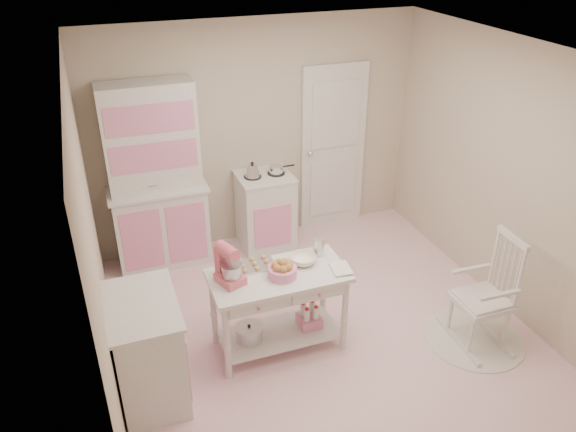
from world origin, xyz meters
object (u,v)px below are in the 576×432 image
object	(u,v)px
stand_mixer	(229,265)
hutch	(156,179)
stove	(265,211)
work_table	(279,311)
base_cabinet	(148,350)
rocking_chair	(483,291)
bread_basket	(282,272)

from	to	relation	value
stand_mixer	hutch	bearing A→B (deg)	79.50
stove	work_table	distance (m)	1.80
hutch	stand_mixer	size ratio (longest dim) A/B	6.12
base_cabinet	rocking_chair	xyz separation A→B (m)	(2.93, -0.36, 0.09)
rocking_chair	base_cabinet	bearing A→B (deg)	175.38
stove	rocking_chair	xyz separation A→B (m)	(1.31, -2.30, 0.09)
stove	bread_basket	world-z (taller)	stove
stove	bread_basket	bearing A→B (deg)	-103.30
work_table	bread_basket	distance (m)	0.45
base_cabinet	hutch	bearing A→B (deg)	78.14
stove	base_cabinet	size ratio (longest dim) A/B	1.00
work_table	stand_mixer	distance (m)	0.71
stand_mixer	base_cabinet	bearing A→B (deg)	174.42
stove	rocking_chair	distance (m)	2.65
base_cabinet	bread_basket	world-z (taller)	base_cabinet
hutch	base_cabinet	xyz separation A→B (m)	(-0.42, -1.99, -0.58)
hutch	work_table	distance (m)	2.05
bread_basket	base_cabinet	bearing A→B (deg)	-173.31
work_table	stand_mixer	xyz separation A→B (m)	(-0.42, 0.02, 0.57)
hutch	bread_basket	bearing A→B (deg)	-67.25
rocking_chair	stand_mixer	distance (m)	2.29
hutch	rocking_chair	distance (m)	3.47
base_cabinet	work_table	distance (m)	1.19
bread_basket	stove	bearing A→B (deg)	76.70
rocking_chair	work_table	bearing A→B (deg)	164.96
stove	bread_basket	size ratio (longest dim) A/B	3.68
bread_basket	rocking_chair	bearing A→B (deg)	-16.16
base_cabinet	bread_basket	distance (m)	1.26
work_table	base_cabinet	bearing A→B (deg)	-170.80
base_cabinet	work_table	bearing A→B (deg)	9.20
base_cabinet	stove	bearing A→B (deg)	50.15
stove	hutch	bearing A→B (deg)	177.61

